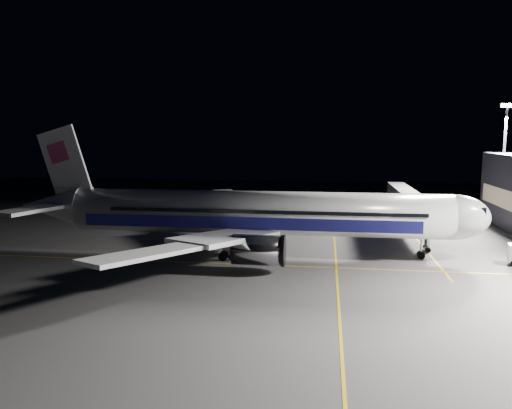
{
  "coord_description": "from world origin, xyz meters",
  "views": [
    {
      "loc": [
        8.7,
        -62.79,
        15.46
      ],
      "look_at": [
        -0.6,
        2.53,
        6.0
      ],
      "focal_mm": 35.0,
      "sensor_mm": 36.0,
      "label": 1
    }
  ],
  "objects_px": {
    "airliner": "(250,214)",
    "baggage_tug": "(257,219)",
    "floodlight_mast_north": "(504,151)",
    "safety_cone_a": "(262,244)",
    "safety_cone_c": "(244,243)",
    "jet_bridge": "(411,202)",
    "safety_cone_b": "(255,244)"
  },
  "relations": [
    {
      "from": "airliner",
      "to": "baggage_tug",
      "type": "bearing_deg",
      "value": 95.63
    },
    {
      "from": "floodlight_mast_north",
      "to": "baggage_tug",
      "type": "xyz_separation_m",
      "value": [
        -43.17,
        -10.77,
        -11.66
      ]
    },
    {
      "from": "safety_cone_a",
      "to": "safety_cone_c",
      "type": "height_order",
      "value": "safety_cone_a"
    },
    {
      "from": "safety_cone_c",
      "to": "airliner",
      "type": "bearing_deg",
      "value": -70.53
    },
    {
      "from": "airliner",
      "to": "jet_bridge",
      "type": "xyz_separation_m",
      "value": [
        23.08,
        18.06,
        -0.58
      ]
    },
    {
      "from": "floodlight_mast_north",
      "to": "safety_cone_c",
      "type": "height_order",
      "value": "floodlight_mast_north"
    },
    {
      "from": "jet_bridge",
      "to": "safety_cone_a",
      "type": "xyz_separation_m",
      "value": [
        -21.9,
        -14.06,
        -4.29
      ]
    },
    {
      "from": "jet_bridge",
      "to": "safety_cone_a",
      "type": "distance_m",
      "value": 26.38
    },
    {
      "from": "baggage_tug",
      "to": "floodlight_mast_north",
      "type": "bearing_deg",
      "value": 10.14
    },
    {
      "from": "safety_cone_b",
      "to": "floodlight_mast_north",
      "type": "bearing_deg",
      "value": 34.33
    },
    {
      "from": "jet_bridge",
      "to": "baggage_tug",
      "type": "relative_size",
      "value": 15.5
    },
    {
      "from": "jet_bridge",
      "to": "baggage_tug",
      "type": "height_order",
      "value": "jet_bridge"
    },
    {
      "from": "safety_cone_c",
      "to": "safety_cone_b",
      "type": "bearing_deg",
      "value": 0.0
    },
    {
      "from": "baggage_tug",
      "to": "safety_cone_a",
      "type": "xyz_separation_m",
      "value": [
        3.26,
        -17.22,
        -0.42
      ]
    },
    {
      "from": "baggage_tug",
      "to": "safety_cone_c",
      "type": "bearing_deg",
      "value": -91.61
    },
    {
      "from": "floodlight_mast_north",
      "to": "airliner",
      "type": "bearing_deg",
      "value": -142.09
    },
    {
      "from": "baggage_tug",
      "to": "safety_cone_a",
      "type": "height_order",
      "value": "baggage_tug"
    },
    {
      "from": "jet_bridge",
      "to": "floodlight_mast_north",
      "type": "bearing_deg",
      "value": 37.74
    },
    {
      "from": "jet_bridge",
      "to": "safety_cone_c",
      "type": "xyz_separation_m",
      "value": [
        -24.49,
        -14.06,
        -4.29
      ]
    },
    {
      "from": "jet_bridge",
      "to": "safety_cone_b",
      "type": "height_order",
      "value": "jet_bridge"
    },
    {
      "from": "jet_bridge",
      "to": "safety_cone_a",
      "type": "relative_size",
      "value": 59.72
    },
    {
      "from": "safety_cone_c",
      "to": "floodlight_mast_north",
      "type": "bearing_deg",
      "value": 33.37
    },
    {
      "from": "floodlight_mast_north",
      "to": "jet_bridge",
      "type": "bearing_deg",
      "value": -142.26
    },
    {
      "from": "baggage_tug",
      "to": "safety_cone_b",
      "type": "height_order",
      "value": "baggage_tug"
    },
    {
      "from": "airliner",
      "to": "safety_cone_c",
      "type": "distance_m",
      "value": 6.46
    },
    {
      "from": "jet_bridge",
      "to": "safety_cone_b",
      "type": "distance_m",
      "value": 27.28
    },
    {
      "from": "safety_cone_b",
      "to": "baggage_tug",
      "type": "bearing_deg",
      "value": 97.23
    },
    {
      "from": "floodlight_mast_north",
      "to": "safety_cone_b",
      "type": "relative_size",
      "value": 36.77
    },
    {
      "from": "jet_bridge",
      "to": "safety_cone_c",
      "type": "distance_m",
      "value": 28.56
    },
    {
      "from": "airliner",
      "to": "safety_cone_c",
      "type": "height_order",
      "value": "airliner"
    },
    {
      "from": "jet_bridge",
      "to": "airliner",
      "type": "bearing_deg",
      "value": -141.96
    },
    {
      "from": "floodlight_mast_north",
      "to": "safety_cone_b",
      "type": "xyz_separation_m",
      "value": [
        -40.99,
        -27.99,
        -12.09
      ]
    }
  ]
}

